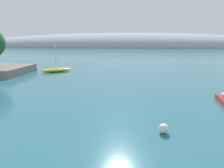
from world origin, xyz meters
TOP-DOWN VIEW (x-y plane):
  - distant_ridge at (-5.32, 215.04)m, footprint 367.42×83.98m
  - sailboat_yellow_near_shore at (-18.78, 44.99)m, footprint 7.18×5.43m
  - mooring_buoy_white at (1.91, 15.66)m, footprint 0.83×0.83m

SIDE VIEW (x-z plane):
  - distant_ridge at x=-5.32m, z-range -15.21..15.21m
  - mooring_buoy_white at x=1.91m, z-range 0.00..0.83m
  - sailboat_yellow_near_shore at x=-18.78m, z-range -3.25..4.30m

